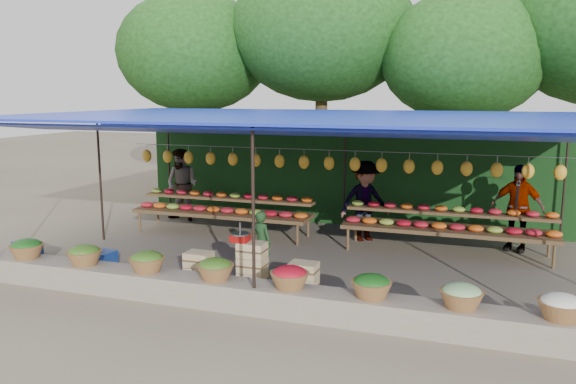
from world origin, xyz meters
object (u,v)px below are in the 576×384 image
(weighing_scale, at_px, (240,237))
(blue_crate_back, at_px, (28,250))
(crate_counter, at_px, (251,269))
(blue_crate_front, at_px, (100,259))
(vendor_seated, at_px, (262,242))

(weighing_scale, bearing_deg, blue_crate_back, 178.83)
(crate_counter, relative_size, blue_crate_front, 4.28)
(crate_counter, height_order, weighing_scale, weighing_scale)
(weighing_scale, height_order, blue_crate_front, weighing_scale)
(vendor_seated, xyz_separation_m, blue_crate_back, (-4.68, -0.69, -0.40))
(weighing_scale, height_order, vendor_seated, vendor_seated)
(vendor_seated, bearing_deg, weighing_scale, 107.06)
(vendor_seated, bearing_deg, crate_counter, 120.49)
(crate_counter, relative_size, weighing_scale, 7.23)
(vendor_seated, height_order, blue_crate_back, vendor_seated)
(vendor_seated, height_order, blue_crate_front, vendor_seated)
(blue_crate_front, bearing_deg, weighing_scale, 5.79)
(crate_counter, bearing_deg, weighing_scale, -180.00)
(blue_crate_front, xyz_separation_m, blue_crate_back, (-1.72, 0.05, 0.00))
(weighing_scale, relative_size, blue_crate_front, 0.59)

